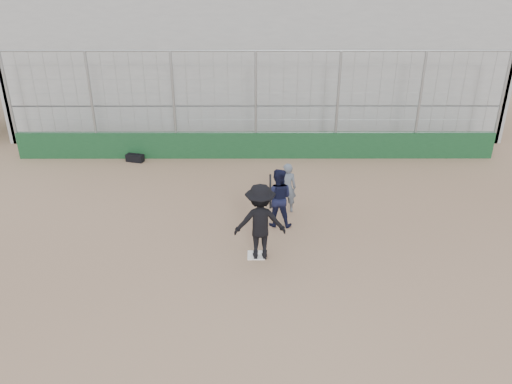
{
  "coord_description": "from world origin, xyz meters",
  "views": [
    {
      "loc": [
        -0.02,
        -10.9,
        6.89
      ],
      "look_at": [
        0.0,
        1.4,
        1.15
      ],
      "focal_mm": 35.0,
      "sensor_mm": 36.0,
      "label": 1
    }
  ],
  "objects_px": {
    "umpire": "(287,190)",
    "equipment_bag": "(135,158)",
    "catcher_crouched": "(277,207)",
    "batter_at_plate": "(260,222)"
  },
  "relations": [
    {
      "from": "batter_at_plate",
      "to": "catcher_crouched",
      "type": "relative_size",
      "value": 1.81
    },
    {
      "from": "umpire",
      "to": "equipment_bag",
      "type": "xyz_separation_m",
      "value": [
        -5.45,
        4.1,
        -0.56
      ]
    },
    {
      "from": "catcher_crouched",
      "to": "umpire",
      "type": "xyz_separation_m",
      "value": [
        0.31,
        0.89,
        0.11
      ]
    },
    {
      "from": "batter_at_plate",
      "to": "catcher_crouched",
      "type": "xyz_separation_m",
      "value": [
        0.5,
        1.63,
        -0.42
      ]
    },
    {
      "from": "catcher_crouched",
      "to": "umpire",
      "type": "distance_m",
      "value": 0.95
    },
    {
      "from": "catcher_crouched",
      "to": "equipment_bag",
      "type": "height_order",
      "value": "catcher_crouched"
    },
    {
      "from": "catcher_crouched",
      "to": "equipment_bag",
      "type": "xyz_separation_m",
      "value": [
        -5.14,
        5.0,
        -0.44
      ]
    },
    {
      "from": "catcher_crouched",
      "to": "equipment_bag",
      "type": "bearing_deg",
      "value": 135.81
    },
    {
      "from": "catcher_crouched",
      "to": "umpire",
      "type": "height_order",
      "value": "umpire"
    },
    {
      "from": "batter_at_plate",
      "to": "umpire",
      "type": "height_order",
      "value": "batter_at_plate"
    }
  ]
}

